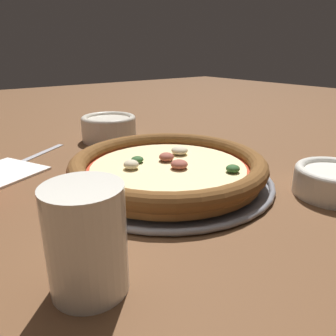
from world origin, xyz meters
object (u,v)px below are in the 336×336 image
bowl_near (334,180)px  drinking_cup (86,240)px  bowl_far (109,127)px  pizza (168,166)px  pizza_tray (168,180)px  fork (28,159)px

bowl_near → drinking_cup: (-0.36, 0.03, 0.03)m
drinking_cup → bowl_far: bearing=60.3°
pizza → bowl_far: (0.05, 0.29, 0.00)m
bowl_near → drinking_cup: 0.37m
pizza → pizza_tray: bearing=-148.9°
pizza_tray → bowl_far: bearing=80.5°
pizza_tray → bowl_near: 0.24m
pizza_tray → fork: (-0.14, 0.25, -0.00)m
bowl_near → fork: (-0.31, 0.43, -0.02)m
pizza_tray → bowl_far: 0.29m
bowl_far → fork: size_ratio=0.76×
pizza → fork: 0.29m
pizza → fork: size_ratio=1.89×
bowl_near → drinking_cup: size_ratio=1.13×
pizza_tray → pizza: size_ratio=1.07×
pizza_tray → drinking_cup: drinking_cup is taller
drinking_cup → fork: bearing=81.9°
fork → bowl_far: bearing=155.4°
pizza_tray → bowl_far: (0.05, 0.29, 0.03)m
pizza → drinking_cup: (-0.20, -0.15, 0.02)m
pizza_tray → bowl_far: size_ratio=2.65×
bowl_far → drinking_cup: 0.50m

